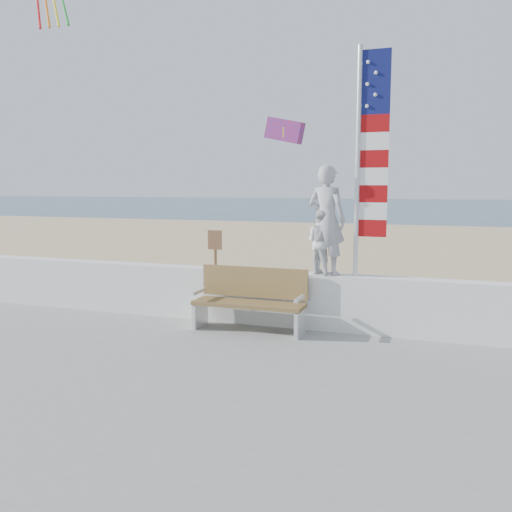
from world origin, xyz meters
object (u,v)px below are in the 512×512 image
Objects in this scene: bench at (251,299)px; child at (321,242)px; flag at (366,152)px; adult at (327,220)px.

child is at bearing 23.66° from bench.
adult is at bearing 179.97° from flag.
flag is at bearing -156.75° from child.
flag reaches higher than bench.
flag reaches higher than adult.
child is 1.45m from bench.
adult is 1.75m from bench.
adult is 0.36m from child.
child is 0.57× the size of bench.
child is 0.30× the size of flag.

